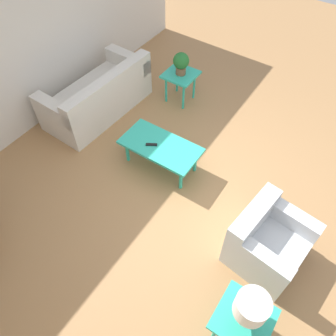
% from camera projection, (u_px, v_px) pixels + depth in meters
% --- Properties ---
extents(ground_plane, '(14.00, 14.00, 0.00)m').
position_uv_depth(ground_plane, '(199.00, 194.00, 4.61)').
color(ground_plane, '#A87A4C').
extents(wall_right, '(0.12, 7.20, 2.70)m').
position_uv_depth(wall_right, '(20.00, 41.00, 4.65)').
color(wall_right, silver).
rests_on(wall_right, ground_plane).
extents(sofa, '(0.95, 1.90, 0.81)m').
position_uv_depth(sofa, '(99.00, 97.00, 5.50)').
color(sofa, silver).
rests_on(sofa, ground_plane).
extents(armchair, '(0.87, 0.92, 0.77)m').
position_uv_depth(armchair, '(266.00, 242.00, 3.80)').
color(armchair, silver).
rests_on(armchair, ground_plane).
extents(coffee_table, '(1.14, 0.58, 0.43)m').
position_uv_depth(coffee_table, '(161.00, 147.00, 4.65)').
color(coffee_table, '#2DB79E').
rests_on(coffee_table, ground_plane).
extents(side_table_plant, '(0.53, 0.53, 0.54)m').
position_uv_depth(side_table_plant, '(181.00, 78.00, 5.58)').
color(side_table_plant, '#2DB79E').
rests_on(side_table_plant, ground_plane).
extents(side_table_lamp, '(0.53, 0.53, 0.54)m').
position_uv_depth(side_table_lamp, '(243.00, 321.00, 3.12)').
color(side_table_lamp, '#2DB79E').
rests_on(side_table_lamp, ground_plane).
extents(potted_plant, '(0.27, 0.27, 0.38)m').
position_uv_depth(potted_plant, '(181.00, 62.00, 5.35)').
color(potted_plant, brown).
rests_on(potted_plant, side_table_plant).
extents(table_lamp, '(0.30, 0.30, 0.47)m').
position_uv_depth(table_lamp, '(251.00, 308.00, 2.81)').
color(table_lamp, '#997F4C').
rests_on(table_lamp, side_table_lamp).
extents(remote_control, '(0.16, 0.12, 0.02)m').
position_uv_depth(remote_control, '(151.00, 145.00, 4.61)').
color(remote_control, black).
rests_on(remote_control, coffee_table).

